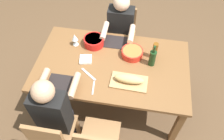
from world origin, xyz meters
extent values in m
plane|color=brown|center=(0.00, 0.00, 0.00)|extent=(8.00, 8.00, 0.00)
cube|color=brown|center=(0.00, 0.00, 0.72)|extent=(1.78, 1.05, 0.04)
cube|color=brown|center=(-0.83, -0.47, 0.35)|extent=(0.07, 0.07, 0.70)
cube|color=brown|center=(0.83, -0.47, 0.35)|extent=(0.07, 0.07, 0.70)
cube|color=brown|center=(-0.83, 0.47, 0.35)|extent=(0.07, 0.07, 0.70)
cube|color=brown|center=(0.83, 0.47, 0.35)|extent=(0.07, 0.07, 0.70)
cube|color=#9E7044|center=(0.00, 0.77, 0.44)|extent=(0.40, 0.40, 0.03)
cube|color=#9E7044|center=(0.00, 0.95, 0.65)|extent=(0.38, 0.04, 0.40)
cube|color=#9E7044|center=(0.17, 0.60, 0.21)|extent=(0.04, 0.04, 0.42)
cube|color=#9E7044|center=(-0.17, 0.60, 0.21)|extent=(0.04, 0.04, 0.42)
cube|color=#9E7044|center=(0.17, 0.94, 0.21)|extent=(0.04, 0.04, 0.42)
cube|color=#9E7044|center=(-0.17, 0.94, 0.21)|extent=(0.04, 0.04, 0.42)
cylinder|color=#2D2D38|center=(0.08, 0.55, 0.23)|extent=(0.11, 0.11, 0.45)
cylinder|color=#2D2D38|center=(-0.08, 0.55, 0.23)|extent=(0.11, 0.11, 0.45)
cube|color=black|center=(0.00, 0.71, 0.73)|extent=(0.34, 0.20, 0.55)
cylinder|color=beige|center=(0.17, 0.44, 0.85)|extent=(0.07, 0.30, 0.07)
cylinder|color=beige|center=(-0.17, 0.44, 0.85)|extent=(0.07, 0.30, 0.07)
sphere|color=beige|center=(0.00, 0.71, 1.09)|extent=(0.21, 0.21, 0.21)
cube|color=#9E7044|center=(0.00, -0.77, 0.44)|extent=(0.40, 0.40, 0.03)
cube|color=#9E7044|center=(-0.17, -0.60, 0.21)|extent=(0.04, 0.04, 0.42)
cube|color=#9E7044|center=(0.17, -0.60, 0.21)|extent=(0.04, 0.04, 0.42)
cube|color=#9E7044|center=(-0.49, -0.77, 0.44)|extent=(0.40, 0.40, 0.03)
cube|color=#9E7044|center=(-0.49, -0.95, 0.65)|extent=(0.38, 0.04, 0.40)
cube|color=#9E7044|center=(-0.66, -0.60, 0.21)|extent=(0.04, 0.04, 0.42)
cube|color=#9E7044|center=(-0.32, -0.60, 0.21)|extent=(0.04, 0.04, 0.42)
cylinder|color=#2D2D38|center=(-0.57, -0.55, 0.23)|extent=(0.11, 0.11, 0.45)
cylinder|color=#2D2D38|center=(-0.41, -0.55, 0.23)|extent=(0.11, 0.11, 0.45)
cube|color=black|center=(-0.49, -0.71, 0.73)|extent=(0.34, 0.20, 0.55)
cylinder|color=tan|center=(-0.66, -0.44, 0.85)|extent=(0.07, 0.30, 0.07)
cylinder|color=tan|center=(-0.32, -0.44, 0.85)|extent=(0.07, 0.30, 0.07)
sphere|color=tan|center=(-0.49, -0.71, 1.09)|extent=(0.21, 0.21, 0.21)
cylinder|color=red|center=(0.21, 0.18, 0.78)|extent=(0.26, 0.26, 0.08)
cylinder|color=orange|center=(0.21, 0.18, 0.81)|extent=(0.23, 0.23, 0.03)
cylinder|color=red|center=(-0.28, 0.28, 0.79)|extent=(0.25, 0.25, 0.10)
cylinder|color=beige|center=(-0.28, 0.28, 0.83)|extent=(0.22, 0.22, 0.04)
cube|color=tan|center=(0.23, -0.23, 0.75)|extent=(0.41, 0.23, 0.02)
ellipsoid|color=tan|center=(0.23, -0.23, 0.81)|extent=(0.32, 0.12, 0.09)
cylinder|color=#193819|center=(0.45, 0.08, 0.84)|extent=(0.08, 0.08, 0.20)
cylinder|color=#193819|center=(0.45, 0.08, 0.98)|extent=(0.03, 0.03, 0.09)
cylinder|color=brown|center=(0.47, 0.19, 0.85)|extent=(0.06, 0.06, 0.22)
cylinder|color=silver|center=(-0.50, 0.24, 0.74)|extent=(0.07, 0.07, 0.01)
cylinder|color=silver|center=(-0.50, 0.24, 0.78)|extent=(0.01, 0.01, 0.07)
cone|color=silver|center=(-0.50, 0.24, 0.86)|extent=(0.08, 0.08, 0.08)
cube|color=black|center=(0.00, 0.37, 0.74)|extent=(0.32, 0.23, 0.01)
cube|color=silver|center=(-0.14, -0.37, 0.74)|extent=(0.03, 0.17, 0.01)
cube|color=black|center=(-0.49, -0.37, 0.74)|extent=(0.32, 0.23, 0.01)
cube|color=silver|center=(-0.23, -0.20, 0.74)|extent=(0.20, 0.16, 0.01)
cube|color=white|center=(-0.32, 0.01, 0.75)|extent=(0.16, 0.16, 0.02)
camera|label=1|loc=(0.28, -1.66, 2.71)|focal=35.74mm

